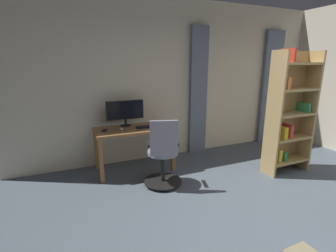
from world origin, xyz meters
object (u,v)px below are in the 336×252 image
at_px(office_chair, 163,156).
at_px(bookshelf, 288,114).
at_px(computer_mouse, 121,129).
at_px(computer_monitor, 125,111).
at_px(computer_keyboard, 149,126).
at_px(desk, 134,134).
at_px(cell_phone_by_monitor, 104,131).

height_order(office_chair, bookshelf, bookshelf).
bearing_deg(computer_mouse, computer_monitor, -118.59).
relative_size(computer_keyboard, bookshelf, 0.22).
height_order(desk, computer_monitor, computer_monitor).
relative_size(office_chair, computer_monitor, 1.63).
bearing_deg(desk, computer_keyboard, 166.91).
bearing_deg(computer_keyboard, bookshelf, 155.19).
distance_m(desk, bookshelf, 2.49).
height_order(computer_monitor, computer_mouse, computer_monitor).
distance_m(desk, computer_keyboard, 0.27).
relative_size(computer_mouse, bookshelf, 0.05).
bearing_deg(office_chair, cell_phone_by_monitor, 150.08).
xyz_separation_m(computer_mouse, bookshelf, (-2.47, 0.94, 0.22)).
distance_m(cell_phone_by_monitor, bookshelf, 2.91).
relative_size(computer_monitor, bookshelf, 0.32).
xyz_separation_m(computer_keyboard, cell_phone_by_monitor, (0.71, -0.06, -0.01)).
distance_m(desk, computer_monitor, 0.42).
xyz_separation_m(office_chair, computer_keyboard, (-0.02, -0.67, 0.27)).
height_order(desk, office_chair, office_chair).
xyz_separation_m(computer_monitor, bookshelf, (-2.34, 1.18, -0.01)).
distance_m(computer_keyboard, computer_mouse, 0.46).
height_order(desk, computer_keyboard, computer_keyboard).
bearing_deg(cell_phone_by_monitor, desk, -158.92).
xyz_separation_m(desk, computer_mouse, (0.22, 0.05, 0.12)).
bearing_deg(computer_monitor, computer_keyboard, 142.88).
relative_size(computer_monitor, computer_mouse, 6.21).
xyz_separation_m(desk, bookshelf, (-2.26, 0.99, 0.34)).
bearing_deg(computer_mouse, desk, -167.45).
bearing_deg(computer_mouse, cell_phone_by_monitor, -12.10).
bearing_deg(office_chair, computer_monitor, 125.22).
xyz_separation_m(computer_keyboard, computer_mouse, (0.46, -0.01, 0.01)).
height_order(cell_phone_by_monitor, bookshelf, bookshelf).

